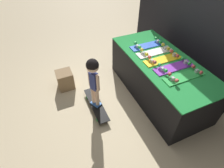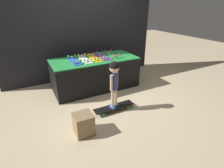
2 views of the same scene
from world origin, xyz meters
TOP-DOWN VIEW (x-y plane):
  - ground_plane at (0.00, 0.00)m, footprint 16.00×16.00m
  - back_wall at (0.00, 1.36)m, footprint 4.08×0.10m
  - display_rack at (0.00, 0.55)m, footprint 1.95×0.88m
  - skateboard_blue_on_rack at (-0.46, 0.55)m, footprint 0.18×0.63m
  - skateboard_white_on_rack at (-0.23, 0.55)m, footprint 0.18×0.63m
  - skateboard_yellow_on_rack at (0.00, 0.54)m, footprint 0.18×0.63m
  - skateboard_purple_on_rack at (0.23, 0.57)m, footprint 0.18×0.63m
  - skateboard_green_on_rack at (0.46, 0.57)m, footprint 0.18×0.63m
  - skateboard_on_floor at (-0.09, -0.58)m, footprint 0.79×0.18m
  - child at (-0.09, -0.58)m, footprint 0.20×0.18m
  - storage_box at (-0.81, -0.92)m, footprint 0.28×0.28m

SIDE VIEW (x-z plane):
  - ground_plane at x=0.00m, z-range 0.00..0.00m
  - skateboard_on_floor at x=-0.09m, z-range 0.03..0.12m
  - storage_box at x=-0.81m, z-range 0.00..0.34m
  - display_rack at x=0.00m, z-range 0.00..0.72m
  - child at x=-0.09m, z-range 0.27..1.15m
  - skateboard_blue_on_rack at x=-0.46m, z-range 0.69..0.78m
  - skateboard_white_on_rack at x=-0.23m, z-range 0.69..0.78m
  - skateboard_yellow_on_rack at x=0.00m, z-range 0.69..0.78m
  - skateboard_purple_on_rack at x=0.23m, z-range 0.69..0.78m
  - skateboard_green_on_rack at x=0.46m, z-range 0.69..0.78m
  - back_wall at x=0.00m, z-range 0.00..2.62m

